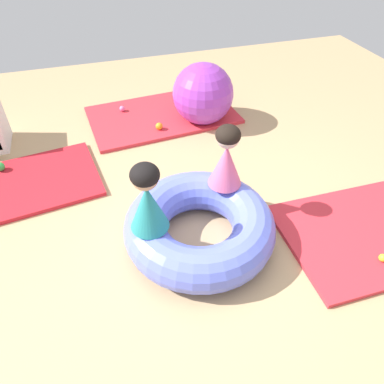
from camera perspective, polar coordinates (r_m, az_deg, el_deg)
The scene contains 12 objects.
ground_plane at distance 2.91m, azimuth 1.35°, elevation -8.31°, with size 8.00×8.00×0.00m, color tan.
gym_mat_front at distance 3.25m, azimuth 25.03°, elevation -6.10°, with size 1.23×1.01×0.04m, color red.
gym_mat_far_left at distance 3.74m, azimuth -23.19°, elevation 1.56°, with size 1.11×0.90×0.04m, color red.
gym_mat_near_right at distance 4.50m, azimuth -4.70°, elevation 12.03°, with size 1.71×1.03×0.04m, color red.
inflatable_cushion at distance 2.81m, azimuth 1.20°, elevation -5.38°, with size 1.17×1.17×0.33m, color #6070E5.
child_in_pink at distance 2.79m, azimuth 5.46°, elevation 5.55°, with size 0.31×0.31×0.53m.
child_in_teal at distance 2.42m, azimuth -7.08°, elevation -0.99°, with size 0.31×0.31×0.54m.
play_ball_pink at distance 4.58m, azimuth -10.96°, elevation 12.78°, with size 0.07×0.07×0.07m, color pink.
play_ball_orange at distance 4.16m, azimuth -5.21°, elevation 10.30°, with size 0.08×0.08×0.08m, color orange.
play_ball_green at distance 3.98m, azimuth -28.05°, elevation 3.54°, with size 0.09×0.09×0.09m, color green.
play_ball_yellow at distance 3.08m, azimuth 27.91°, elevation -9.18°, with size 0.06×0.06×0.06m, color yellow.
exercise_ball_large at distance 4.24m, azimuth 1.75°, elevation 15.21°, with size 0.69×0.69×0.69m, color purple.
Camera 1 is at (-0.61, -1.78, 2.22)m, focal length 33.78 mm.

